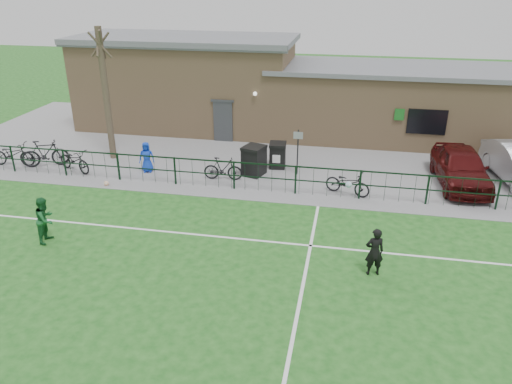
% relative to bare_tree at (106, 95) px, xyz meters
% --- Properties ---
extents(ground, '(90.00, 90.00, 0.00)m').
position_rel_bare_tree_xyz_m(ground, '(8.00, -10.50, -3.00)').
color(ground, '#195017').
rests_on(ground, ground).
extents(paving_strip, '(34.00, 13.00, 0.02)m').
position_rel_bare_tree_xyz_m(paving_strip, '(8.00, 3.00, -2.99)').
color(paving_strip, slate).
rests_on(paving_strip, ground).
extents(pitch_line_touch, '(28.00, 0.10, 0.01)m').
position_rel_bare_tree_xyz_m(pitch_line_touch, '(8.00, -2.70, -3.00)').
color(pitch_line_touch, white).
rests_on(pitch_line_touch, ground).
extents(pitch_line_mid, '(28.00, 0.10, 0.01)m').
position_rel_bare_tree_xyz_m(pitch_line_mid, '(8.00, -6.50, -3.00)').
color(pitch_line_mid, white).
rests_on(pitch_line_mid, ground).
extents(pitch_line_perp, '(0.10, 16.00, 0.01)m').
position_rel_bare_tree_xyz_m(pitch_line_perp, '(10.00, -10.50, -3.00)').
color(pitch_line_perp, white).
rests_on(pitch_line_perp, ground).
extents(perimeter_fence, '(28.00, 0.10, 1.20)m').
position_rel_bare_tree_xyz_m(perimeter_fence, '(8.00, -2.50, -2.40)').
color(perimeter_fence, black).
rests_on(perimeter_fence, ground).
extents(bare_tree, '(0.30, 0.30, 6.00)m').
position_rel_bare_tree_xyz_m(bare_tree, '(0.00, 0.00, 0.00)').
color(bare_tree, '#433628').
rests_on(bare_tree, ground).
extents(wheelie_bin_left, '(0.76, 0.84, 1.05)m').
position_rel_bare_tree_xyz_m(wheelie_bin_left, '(7.85, 0.28, -2.46)').
color(wheelie_bin_left, black).
rests_on(wheelie_bin_left, paving_strip).
extents(wheelie_bin_right, '(1.04, 1.11, 1.21)m').
position_rel_bare_tree_xyz_m(wheelie_bin_right, '(6.99, -0.83, -2.38)').
color(wheelie_bin_right, black).
rests_on(wheelie_bin_right, paving_strip).
extents(sign_post, '(0.08, 0.08, 2.00)m').
position_rel_bare_tree_xyz_m(sign_post, '(8.82, -0.39, -1.98)').
color(sign_post, black).
rests_on(sign_post, paving_strip).
extents(car_maroon, '(2.13, 4.68, 1.56)m').
position_rel_bare_tree_xyz_m(car_maroon, '(15.54, -0.28, -2.20)').
color(car_maroon, '#430C0C').
rests_on(car_maroon, paving_strip).
extents(bicycle_a, '(2.11, 0.86, 1.09)m').
position_rel_bare_tree_xyz_m(bicycle_a, '(-3.96, -1.85, -2.44)').
color(bicycle_a, black).
rests_on(bicycle_a, paving_strip).
extents(bicycle_b, '(2.10, 1.38, 1.23)m').
position_rel_bare_tree_xyz_m(bicycle_b, '(-2.44, -1.66, -2.37)').
color(bicycle_b, black).
rests_on(bicycle_b, paving_strip).
extents(bicycle_c, '(2.05, 1.41, 1.02)m').
position_rel_bare_tree_xyz_m(bicycle_c, '(-0.85, -1.96, -2.47)').
color(bicycle_c, black).
rests_on(bicycle_c, paving_strip).
extents(bicycle_d, '(1.68, 0.58, 0.99)m').
position_rel_bare_tree_xyz_m(bicycle_d, '(5.82, -1.65, -2.48)').
color(bicycle_d, black).
rests_on(bicycle_d, paving_strip).
extents(bicycle_e, '(1.93, 1.21, 0.96)m').
position_rel_bare_tree_xyz_m(bicycle_e, '(11.03, -2.17, -2.50)').
color(bicycle_e, black).
rests_on(bicycle_e, paving_strip).
extents(spectator_child, '(0.75, 0.59, 1.35)m').
position_rel_bare_tree_xyz_m(spectator_child, '(2.31, -1.39, -2.30)').
color(spectator_child, '#143AC1').
rests_on(spectator_child, paving_strip).
extents(goalkeeper_kick, '(1.29, 3.53, 1.56)m').
position_rel_bare_tree_xyz_m(goalkeeper_kick, '(11.90, -7.67, -2.23)').
color(goalkeeper_kick, black).
rests_on(goalkeeper_kick, ground).
extents(outfield_player, '(0.64, 0.79, 1.55)m').
position_rel_bare_tree_xyz_m(outfield_player, '(1.49, -7.81, -2.23)').
color(outfield_player, '#1A5B2B').
rests_on(outfield_player, ground).
extents(ball_ground, '(0.21, 0.21, 0.21)m').
position_rel_bare_tree_xyz_m(ball_ground, '(1.23, -3.19, -2.90)').
color(ball_ground, white).
rests_on(ball_ground, ground).
extents(clubhouse, '(24.25, 5.40, 4.96)m').
position_rel_bare_tree_xyz_m(clubhouse, '(7.12, 6.00, -0.78)').
color(clubhouse, tan).
rests_on(clubhouse, ground).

